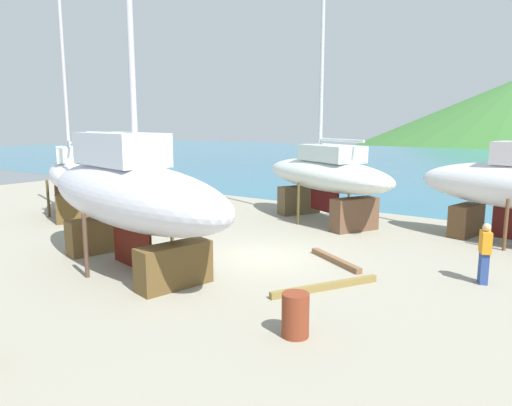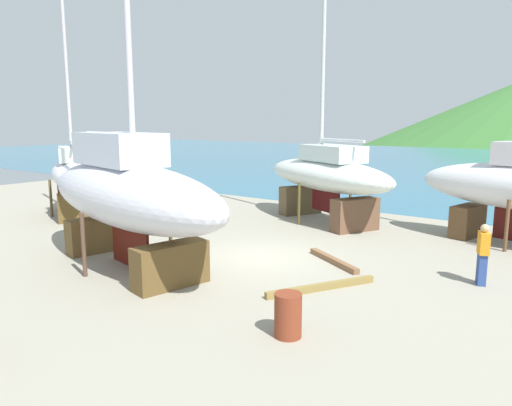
{
  "view_description": "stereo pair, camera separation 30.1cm",
  "coord_description": "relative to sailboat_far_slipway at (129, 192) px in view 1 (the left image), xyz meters",
  "views": [
    {
      "loc": [
        8.52,
        -12.06,
        4.3
      ],
      "look_at": [
        -1.97,
        2.59,
        1.22
      ],
      "focal_mm": 33.26,
      "sensor_mm": 36.0,
      "label": 1
    },
    {
      "loc": [
        8.76,
        -11.88,
        4.3
      ],
      "look_at": [
        -1.97,
        2.59,
        1.22
      ],
      "focal_mm": 33.26,
      "sensor_mm": 36.0,
      "label": 2
    }
  ],
  "objects": [
    {
      "name": "timber_long_fore",
      "position": [
        4.77,
        3.95,
        -2.18
      ],
      "size": [
        2.26,
        1.45,
        0.17
      ],
      "primitive_type": "cube",
      "rotation": [
        0.0,
        0.0,
        2.61
      ],
      "color": "brown",
      "rests_on": "ground"
    },
    {
      "name": "worker",
      "position": [
        8.85,
        4.53,
        -1.41
      ],
      "size": [
        0.39,
        0.5,
        1.66
      ],
      "rotation": [
        0.0,
        0.0,
        3.54
      ],
      "color": "navy",
      "rests_on": "ground"
    },
    {
      "name": "sailboat_far_slipway",
      "position": [
        0.0,
        0.0,
        0.0
      ],
      "size": [
        9.59,
        4.46,
        16.53
      ],
      "rotation": [
        0.0,
        0.0,
        -0.22
      ],
      "color": "brown",
      "rests_on": "ground"
    },
    {
      "name": "barrel_tipped_right",
      "position": [
        -2.89,
        4.93,
        -1.79
      ],
      "size": [
        0.89,
        0.89,
        0.94
      ],
      "primitive_type": "cylinder",
      "rotation": [
        0.0,
        0.0,
        2.62
      ],
      "color": "olive",
      "rests_on": "ground"
    },
    {
      "name": "sailboat_large_starboard",
      "position": [
        1.62,
        9.28,
        -0.23
      ],
      "size": [
        8.34,
        5.8,
        13.05
      ],
      "rotation": [
        0.0,
        0.0,
        2.68
      ],
      "color": "brown",
      "rests_on": "ground"
    },
    {
      "name": "barrel_by_slipway",
      "position": [
        6.39,
        -1.17,
        -1.81
      ],
      "size": [
        0.59,
        0.59,
        0.91
      ],
      "primitive_type": "cylinder",
      "rotation": [
        0.0,
        0.0,
        1.51
      ],
      "color": "maroon",
      "rests_on": "ground"
    },
    {
      "name": "sea_water",
      "position": [
        2.49,
        43.69,
        -2.26
      ],
      "size": [
        154.77,
        61.93,
        0.01
      ],
      "primitive_type": "cube",
      "color": "teal",
      "rests_on": "ground"
    },
    {
      "name": "timber_short_cross",
      "position": [
        5.64,
        1.61,
        -2.17
      ],
      "size": [
        1.69,
        2.87,
        0.18
      ],
      "primitive_type": "cube",
      "rotation": [
        0.0,
        0.0,
        1.06
      ],
      "color": "olive",
      "rests_on": "ground"
    },
    {
      "name": "ground_plane",
      "position": [
        2.49,
        0.35,
        -2.26
      ],
      "size": [
        49.49,
        49.49,
        0.0
      ],
      "primitive_type": "plane",
      "color": "gray"
    },
    {
      "name": "sailboat_mid_port",
      "position": [
        -8.53,
        3.68,
        -0.36
      ],
      "size": [
        6.73,
        5.1,
        9.99
      ],
      "rotation": [
        0.0,
        0.0,
        2.6
      ],
      "color": "brown",
      "rests_on": "ground"
    }
  ]
}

